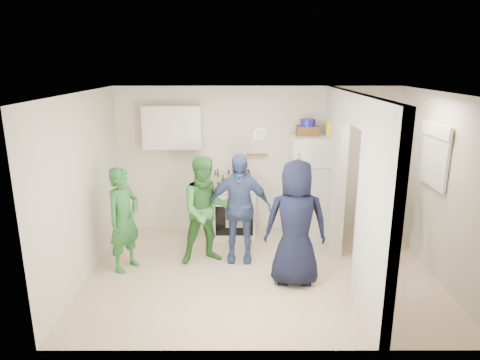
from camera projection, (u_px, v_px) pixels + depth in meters
name	position (u px, v px, depth m)	size (l,w,h in m)	color
floor	(261.00, 272.00, 6.06)	(4.80, 4.80, 0.00)	beige
wall_back	(257.00, 160.00, 7.36)	(4.80, 4.80, 0.00)	silver
wall_front	(271.00, 238.00, 4.09)	(4.80, 4.80, 0.00)	silver
wall_left	(83.00, 188.00, 5.72)	(3.40, 3.40, 0.00)	silver
wall_right	(441.00, 188.00, 5.73)	(3.40, 3.40, 0.00)	silver
ceiling	(263.00, 93.00, 5.39)	(4.80, 4.80, 0.00)	white
partition_pier_back	(334.00, 168.00, 6.79)	(0.12, 1.20, 2.50)	silver
partition_pier_front	(377.00, 216.00, 4.67)	(0.12, 1.20, 2.50)	silver
partition_header	(357.00, 109.00, 5.45)	(0.12, 1.00, 0.40)	silver
stove	(235.00, 211.00, 7.26)	(0.71, 0.60, 0.85)	white
upper_cabinet	(173.00, 127.00, 7.03)	(0.95, 0.34, 0.70)	silver
fridge	(311.00, 187.00, 7.12)	(0.71, 0.69, 1.73)	silver
wicker_basket	(307.00, 131.00, 6.92)	(0.35, 0.25, 0.15)	brown
blue_bowl	(308.00, 123.00, 6.88)	(0.24, 0.24, 0.11)	navy
yellow_cup_stack_top	(329.00, 129.00, 6.76)	(0.09, 0.09, 0.25)	yellow
wall_clock	(260.00, 134.00, 7.22)	(0.22, 0.22, 0.03)	white
spice_shelf	(257.00, 155.00, 7.29)	(0.35, 0.08, 0.03)	olive
nook_window	(436.00, 156.00, 5.81)	(0.03, 0.70, 0.80)	black
nook_window_frame	(435.00, 156.00, 5.81)	(0.04, 0.76, 0.86)	white
nook_valance	(436.00, 130.00, 5.72)	(0.04, 0.82, 0.18)	white
yellow_cup_stack_stove	(227.00, 184.00, 6.91)	(0.09, 0.09, 0.25)	#FDAE15
red_cup	(248.00, 187.00, 6.94)	(0.09, 0.09, 0.12)	red
person_green_left	(124.00, 220.00, 5.99)	(0.55, 0.36, 1.50)	#2A6A2B
person_green_center	(206.00, 210.00, 6.21)	(0.78, 0.60, 1.60)	#387D37
person_denim	(239.00, 208.00, 6.25)	(0.96, 0.40, 1.63)	#3D4986
person_navy	(296.00, 223.00, 5.57)	(0.83, 0.54, 1.69)	black
person_nook	(378.00, 203.00, 6.30)	(1.12, 0.65, 1.74)	black
bottle_a	(218.00, 177.00, 7.24)	(0.06, 0.06, 0.28)	brown
bottle_b	(223.00, 182.00, 7.04)	(0.06, 0.06, 0.24)	#1D5822
bottle_c	(229.00, 177.00, 7.28)	(0.07, 0.07, 0.26)	#AAAFB8
bottle_d	(236.00, 180.00, 7.08)	(0.07, 0.07, 0.29)	brown
bottle_e	(241.00, 176.00, 7.29)	(0.08, 0.08, 0.30)	#A2ADB4
bottle_f	(246.00, 179.00, 7.12)	(0.06, 0.06, 0.30)	#173F20
bottle_g	(249.00, 177.00, 7.26)	(0.08, 0.08, 0.27)	olive
bottle_h	(215.00, 180.00, 6.99)	(0.06, 0.06, 0.33)	#A5AAB1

